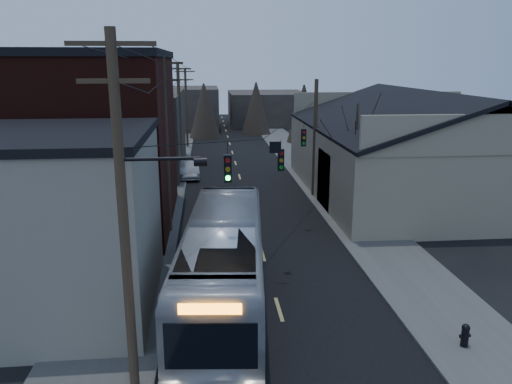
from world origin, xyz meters
TOP-DOWN VIEW (x-y plane):
  - road_surface at (0.00, 30.00)m, footprint 9.00×110.00m
  - sidewalk_left at (-6.50, 30.00)m, footprint 4.00×110.00m
  - sidewalk_right at (6.50, 30.00)m, footprint 4.00×110.00m
  - building_clapboard at (-9.00, 9.00)m, footprint 8.00×8.00m
  - building_brick at (-10.00, 20.00)m, footprint 10.00×12.00m
  - building_left_far at (-9.50, 36.00)m, footprint 9.00×14.00m
  - warehouse at (13.00, 25.00)m, footprint 16.16×20.60m
  - building_far_left at (-6.00, 65.00)m, footprint 10.00×12.00m
  - building_far_right at (7.00, 70.00)m, footprint 12.00×14.00m
  - bare_tree at (6.50, 20.00)m, footprint 0.40×0.40m
  - utility_lines at (-3.11, 24.14)m, footprint 11.24×45.28m
  - bus at (-2.17, 8.99)m, footprint 4.24×13.35m
  - parked_car at (-4.30, 32.31)m, footprint 1.83×4.64m
  - fire_hydrant at (5.99, 4.57)m, footprint 0.39×0.28m

SIDE VIEW (x-z plane):
  - road_surface at x=0.00m, z-range 0.00..0.02m
  - sidewalk_left at x=-6.50m, z-range 0.00..0.12m
  - sidewalk_right at x=6.50m, z-range 0.00..0.12m
  - fire_hydrant at x=5.99m, z-range 0.15..0.98m
  - parked_car at x=-4.30m, z-range 0.00..1.50m
  - bus at x=-2.17m, z-range 0.00..3.66m
  - building_far_right at x=7.00m, z-range 0.00..5.00m
  - warehouse at x=13.00m, z-range -1.17..6.56m
  - building_far_left at x=-6.00m, z-range 0.00..6.00m
  - building_clapboard at x=-9.00m, z-range 0.00..7.00m
  - building_left_far at x=-9.50m, z-range 0.00..7.00m
  - bare_tree at x=6.50m, z-range 0.00..7.20m
  - utility_lines at x=-3.11m, z-range -0.30..10.20m
  - building_brick at x=-10.00m, z-range 0.00..10.00m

